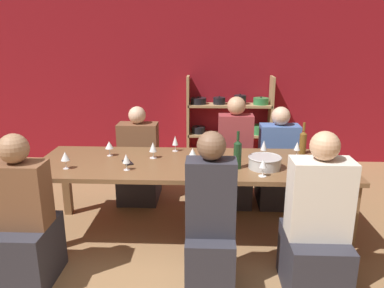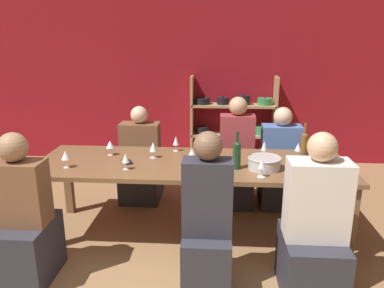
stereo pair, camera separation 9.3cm
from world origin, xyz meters
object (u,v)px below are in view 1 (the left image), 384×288
at_px(person_far_c, 139,167).
at_px(person_near_c, 316,236).
at_px(wine_bottle_green, 210,150).
at_px(wine_glass_empty_c, 297,146).
at_px(wine_glass_red_a, 175,141).
at_px(wine_bottle_dark, 238,154).
at_px(person_far_b, 234,165).
at_px(wine_glass_white_b, 126,159).
at_px(wine_glass_empty_d, 109,145).
at_px(person_near_a, 25,230).
at_px(cell_phone, 128,162).
at_px(wine_glass_empty_a, 263,164).
at_px(wine_glass_white_c, 153,147).
at_px(dining_table, 192,169).
at_px(person_far_a, 277,169).
at_px(wine_bottle_amber, 303,142).
at_px(shelf_unit, 230,129).
at_px(mixing_bowl, 265,162).
at_px(wine_glass_red_c, 264,146).
at_px(wine_glass_white_a, 324,160).
at_px(wine_glass_red_b, 193,153).
at_px(wine_glass_empty_b, 65,156).
at_px(person_near_b, 210,232).

bearing_deg(person_far_c, person_near_c, 134.44).
bearing_deg(wine_bottle_green, wine_glass_empty_c, 14.11).
relative_size(wine_glass_red_a, person_far_c, 0.14).
bearing_deg(wine_bottle_green, wine_bottle_dark, -32.63).
xyz_separation_m(wine_bottle_green, person_far_b, (0.29, 0.77, -0.41)).
bearing_deg(person_far_b, wine_glass_white_b, 44.46).
distance_m(wine_glass_red_a, wine_glass_empty_d, 0.67).
bearing_deg(person_near_a, cell_phone, 47.58).
bearing_deg(wine_glass_empty_d, wine_glass_empty_a, -19.61).
height_order(wine_bottle_dark, wine_glass_white_c, wine_bottle_dark).
height_order(wine_glass_empty_a, wine_glass_white_c, wine_glass_white_c).
bearing_deg(person_near_c, person_far_c, 134.44).
height_order(dining_table, person_far_a, person_far_a).
height_order(wine_bottle_amber, wine_glass_empty_d, wine_bottle_amber).
xyz_separation_m(wine_bottle_amber, wine_glass_empty_d, (-1.94, -0.15, -0.02)).
relative_size(wine_glass_white_b, person_near_a, 0.12).
relative_size(wine_bottle_green, wine_glass_empty_d, 1.98).
distance_m(shelf_unit, mixing_bowl, 2.37).
bearing_deg(wine_glass_red_c, wine_glass_empty_a, -98.68).
xyz_separation_m(mixing_bowl, wine_glass_white_a, (0.51, -0.06, 0.04)).
distance_m(wine_glass_red_b, person_far_c, 1.26).
relative_size(wine_glass_red_b, cell_phone, 1.00).
bearing_deg(wine_glass_empty_b, wine_bottle_amber, 13.82).
xyz_separation_m(wine_glass_empty_b, person_near_b, (1.30, -0.58, -0.40)).
xyz_separation_m(mixing_bowl, wine_bottle_dark, (-0.25, -0.01, 0.08)).
relative_size(wine_glass_white_b, person_far_a, 0.13).
distance_m(wine_glass_empty_c, person_near_b, 1.39).
relative_size(dining_table, cell_phone, 17.80).
bearing_deg(wine_glass_white_a, dining_table, 170.29).
bearing_deg(mixing_bowl, wine_bottle_green, 163.79).
distance_m(wine_bottle_green, person_far_b, 0.92).
bearing_deg(wine_bottle_amber, person_far_a, 106.25).
xyz_separation_m(wine_glass_empty_a, wine_glass_white_b, (-1.19, 0.11, -0.01)).
xyz_separation_m(wine_bottle_dark, wine_glass_white_b, (-0.99, -0.09, -0.04)).
height_order(wine_glass_red_b, person_far_c, person_far_c).
bearing_deg(dining_table, wine_glass_empty_c, 11.96).
bearing_deg(wine_bottle_dark, wine_glass_white_a, -3.50).
relative_size(wine_bottle_dark, wine_glass_red_b, 2.09).
relative_size(wine_bottle_amber, wine_glass_red_c, 1.79).
xyz_separation_m(wine_glass_red_c, cell_phone, (-1.30, -0.20, -0.12)).
bearing_deg(wine_glass_red_c, cell_phone, -171.08).
xyz_separation_m(dining_table, wine_glass_red_c, (0.70, 0.15, 0.20)).
relative_size(wine_glass_red_c, wine_glass_white_b, 1.22).
xyz_separation_m(shelf_unit, wine_glass_white_b, (-1.06, -2.45, 0.32)).
xyz_separation_m(wine_bottle_green, wine_glass_white_a, (1.00, -0.20, -0.02)).
bearing_deg(person_near_a, wine_glass_empty_b, 74.39).
height_order(shelf_unit, wine_glass_empty_d, shelf_unit).
height_order(wine_glass_white_a, person_near_c, person_near_c).
bearing_deg(wine_glass_empty_c, person_far_c, 159.49).
distance_m(wine_glass_red_c, wine_glass_empty_d, 1.52).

